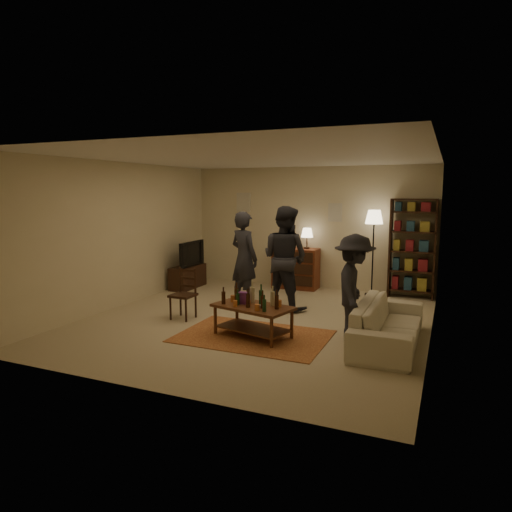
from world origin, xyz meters
The scene contains 13 objects.
floor centered at (0.00, 0.00, 0.00)m, with size 6.00×6.00×0.00m, color #C6B793.
room_shell centered at (-0.65, 2.98, 1.81)m, with size 6.00×6.00×6.00m.
rug centered at (0.30, -0.84, 0.01)m, with size 2.20×1.50×0.01m, color brown.
coffee_table centered at (0.29, -0.83, 0.42)m, with size 1.29×0.90×0.82m.
dining_chair centered at (-1.18, -0.36, 0.46)m, with size 0.39×0.39×0.88m.
tv_stand centered at (-2.44, 1.80, 0.38)m, with size 0.40×1.00×1.06m.
dresser centered at (-0.19, 2.71, 0.48)m, with size 1.00×0.50×1.36m.
bookshelf centered at (2.25, 2.78, 1.03)m, with size 0.90×0.34×2.02m.
floor_lamp centered at (1.49, 2.65, 1.51)m, with size 0.36×0.36×1.78m.
sofa centered at (2.20, -0.40, 0.30)m, with size 2.08×0.81×0.61m, color beige.
person_left centered at (-0.66, 0.94, 0.89)m, with size 0.65×0.43×1.78m, color #23242A.
person_right centered at (0.18, 0.91, 0.95)m, with size 0.92×0.72×1.90m, color #23232A.
person_by_sofa centered at (1.70, -0.39, 0.78)m, with size 1.01×0.58×1.56m, color #222329.
Camera 1 is at (2.93, -6.88, 2.16)m, focal length 32.00 mm.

